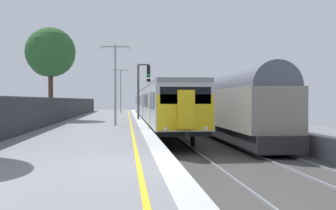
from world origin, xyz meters
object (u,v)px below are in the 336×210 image
(platform_lamp_mid, at_px, (115,77))
(platform_lamp_far, at_px, (121,87))
(commuter_train_at_platform, at_px, (155,104))
(freight_train_adjacent_track, at_px, (184,102))
(signal_gantry, at_px, (142,85))
(background_tree_centre, at_px, (50,54))

(platform_lamp_mid, relative_size, platform_lamp_far, 0.92)
(platform_lamp_far, bearing_deg, platform_lamp_mid, -90.00)
(commuter_train_at_platform, bearing_deg, platform_lamp_mid, -105.41)
(commuter_train_at_platform, xyz_separation_m, freight_train_adjacent_track, (4.00, 8.16, 0.10))
(platform_lamp_far, bearing_deg, freight_train_adjacent_track, -29.44)
(platform_lamp_mid, distance_m, platform_lamp_far, 24.79)
(commuter_train_at_platform, xyz_separation_m, signal_gantry, (-1.46, -4.90, 1.62))
(commuter_train_at_platform, distance_m, platform_lamp_mid, 13.02)
(freight_train_adjacent_track, distance_m, signal_gantry, 14.24)
(signal_gantry, height_order, background_tree_centre, background_tree_centre)
(platform_lamp_far, bearing_deg, signal_gantry, -83.49)
(signal_gantry, xyz_separation_m, platform_lamp_mid, (-1.97, -7.54, 0.14))
(platform_lamp_far, bearing_deg, background_tree_centre, -108.55)
(platform_lamp_mid, bearing_deg, freight_train_adjacent_track, 70.16)
(platform_lamp_far, bearing_deg, commuter_train_at_platform, -74.49)
(signal_gantry, distance_m, platform_lamp_far, 17.37)
(freight_train_adjacent_track, bearing_deg, platform_lamp_mid, -109.84)
(platform_lamp_mid, bearing_deg, platform_lamp_far, 90.00)
(platform_lamp_mid, xyz_separation_m, background_tree_centre, (-5.59, 8.14, 2.35))
(commuter_train_at_platform, distance_m, freight_train_adjacent_track, 9.09)
(commuter_train_at_platform, distance_m, platform_lamp_far, 12.98)
(freight_train_adjacent_track, relative_size, platform_lamp_far, 10.69)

